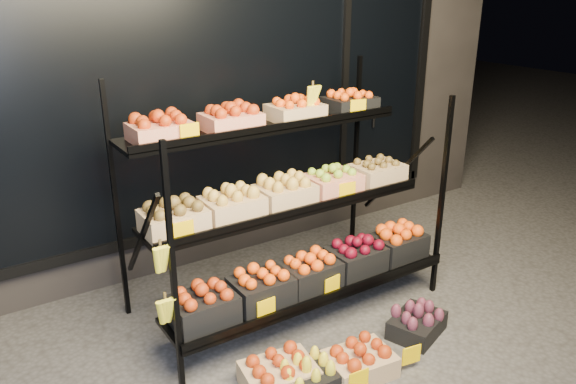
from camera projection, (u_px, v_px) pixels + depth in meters
ground at (341, 347)px, 3.63m from camera, size 24.00×24.00×0.00m
building at (169, 37)px, 5.04m from camera, size 6.00×2.08×3.50m
display_rack at (289, 206)px, 3.81m from camera, size 2.18×1.02×1.66m
tag_floor_b at (411, 360)px, 3.41m from camera, size 0.13×0.01×0.12m
floor_crate_left at (279, 373)px, 3.24m from camera, size 0.46×0.37×0.21m
floor_crate_midleft at (307, 377)px, 3.21m from camera, size 0.39×0.29×0.19m
floor_crate_midright at (360, 360)px, 3.35m from camera, size 0.43×0.34×0.20m
floor_crate_right at (417, 322)px, 3.74m from camera, size 0.45×0.39×0.19m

